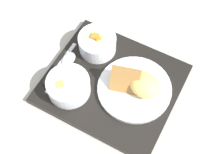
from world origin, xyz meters
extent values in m
plane|color=#ADA89E|center=(0.00, 0.00, 0.00)|extent=(4.00, 4.00, 0.00)
cube|color=black|center=(0.00, 0.00, 0.01)|extent=(0.38, 0.33, 0.02)
cylinder|color=silver|center=(-0.09, 0.08, 0.05)|extent=(0.11, 0.11, 0.06)
torus|color=silver|center=(-0.09, 0.08, 0.07)|extent=(0.11, 0.11, 0.01)
cylinder|color=#9EC67A|center=(-0.09, 0.09, 0.07)|extent=(0.05, 0.05, 0.01)
cylinder|color=#9EC67A|center=(-0.08, 0.09, 0.07)|extent=(0.06, 0.06, 0.01)
cylinder|color=#9EC67A|center=(-0.10, 0.08, 0.07)|extent=(0.03, 0.03, 0.01)
cylinder|color=#9EC67A|center=(-0.11, 0.08, 0.07)|extent=(0.05, 0.05, 0.01)
cube|color=orange|center=(-0.09, 0.08, 0.08)|extent=(0.02, 0.02, 0.01)
cube|color=orange|center=(-0.10, 0.08, 0.08)|extent=(0.02, 0.02, 0.02)
cylinder|color=silver|center=(-0.10, -0.08, 0.04)|extent=(0.12, 0.12, 0.05)
torus|color=silver|center=(-0.10, -0.08, 0.07)|extent=(0.12, 0.12, 0.01)
cylinder|color=olive|center=(-0.10, -0.08, 0.05)|extent=(0.10, 0.10, 0.03)
cube|color=tan|center=(-0.11, -0.09, 0.06)|extent=(0.03, 0.03, 0.02)
cylinder|color=silver|center=(0.07, 0.01, 0.02)|extent=(0.21, 0.21, 0.01)
ellipsoid|color=#EFC666|center=(0.09, 0.02, 0.05)|extent=(0.11, 0.10, 0.04)
cube|color=#A37038|center=(0.04, 0.00, 0.05)|extent=(0.09, 0.07, 0.08)
cube|color=silver|center=(-0.16, 0.02, 0.02)|extent=(0.01, 0.10, 0.00)
cube|color=black|center=(-0.17, -0.06, 0.02)|extent=(0.01, 0.07, 0.01)
ellipsoid|color=silver|center=(-0.15, 0.01, 0.02)|extent=(0.04, 0.05, 0.01)
cube|color=silver|center=(-0.15, -0.07, 0.02)|extent=(0.01, 0.10, 0.01)
camera|label=1|loc=(0.20, -0.38, 0.80)|focal=50.00mm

